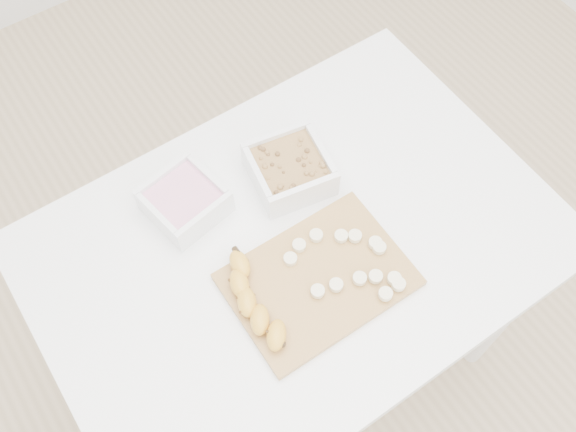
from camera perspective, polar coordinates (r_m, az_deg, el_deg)
ground at (r=1.94m, az=0.51°, el=-12.37°), size 3.50×3.50×0.00m
table at (r=1.33m, az=0.73°, el=-4.20°), size 1.00×0.70×0.75m
bowl_yogurt at (r=1.27m, az=-9.18°, el=1.36°), size 0.16×0.16×0.06m
bowl_granola at (r=1.29m, az=0.14°, el=4.22°), size 0.17×0.17×0.07m
cutting_board at (r=1.21m, az=2.71°, el=-5.65°), size 0.33×0.24×0.01m
banana at (r=1.16m, az=-2.93°, el=-7.68°), size 0.12×0.21×0.03m
banana_slices at (r=1.21m, az=5.66°, el=-4.20°), size 0.18×0.20×0.02m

